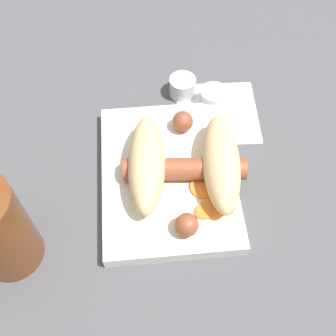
{
  "coord_description": "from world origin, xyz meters",
  "views": [
    {
      "loc": [
        0.3,
        -0.03,
        0.5
      ],
      "look_at": [
        0.0,
        0.0,
        0.03
      ],
      "focal_mm": 45.0,
      "sensor_mm": 36.0,
      "label": 1
    }
  ],
  "objects": [
    {
      "name": "condiment_cup_near",
      "position": [
        -0.13,
        0.08,
        0.01
      ],
      "size": [
        0.04,
        0.04,
        0.03
      ],
      "color": "silver",
      "rests_on": "ground_plane"
    },
    {
      "name": "pickled_veggies",
      "position": [
        0.05,
        0.05,
        0.02
      ],
      "size": [
        0.07,
        0.07,
        0.0
      ],
      "color": "orange",
      "rests_on": "food_tray"
    },
    {
      "name": "food_tray",
      "position": [
        0.0,
        0.0,
        0.01
      ],
      "size": [
        0.24,
        0.18,
        0.02
      ],
      "color": "silver",
      "rests_on": "ground_plane"
    },
    {
      "name": "bread_roll",
      "position": [
        0.0,
        0.02,
        0.05
      ],
      "size": [
        0.16,
        0.16,
        0.05
      ],
      "color": "#DBBC84",
      "rests_on": "food_tray"
    },
    {
      "name": "napkin",
      "position": [
        -0.11,
        0.09,
        0.0
      ],
      "size": [
        0.13,
        0.13,
        0.0
      ],
      "color": "white",
      "rests_on": "ground_plane"
    },
    {
      "name": "sausage",
      "position": [
        0.01,
        0.02,
        0.04
      ],
      "size": [
        0.19,
        0.16,
        0.03
      ],
      "color": "brown",
      "rests_on": "food_tray"
    },
    {
      "name": "ground_plane",
      "position": [
        0.0,
        0.0,
        0.0
      ],
      "size": [
        3.0,
        3.0,
        0.0
      ],
      "primitive_type": "plane",
      "color": "#4C4C51"
    },
    {
      "name": "condiment_cup_far",
      "position": [
        -0.16,
        0.04,
        0.01
      ],
      "size": [
        0.04,
        0.04,
        0.03
      ],
      "color": "silver",
      "rests_on": "ground_plane"
    }
  ]
}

